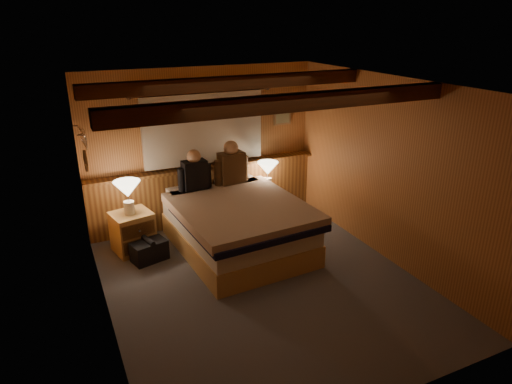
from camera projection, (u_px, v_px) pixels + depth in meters
floor at (263, 283)px, 5.61m from camera, size 4.20×4.20×0.00m
ceiling at (264, 85)px, 4.74m from camera, size 4.20×4.20×0.00m
wall_back at (203, 147)px, 6.95m from camera, size 3.60×0.00×3.60m
wall_left at (98, 220)px, 4.46m from camera, size 0.00×4.20×4.20m
wall_right at (388, 171)px, 5.88m from camera, size 0.00×4.20×4.20m
wall_front at (386, 284)px, 3.40m from camera, size 3.60×0.00×3.60m
wainscot at (206, 192)px, 7.15m from camera, size 3.60×0.23×0.94m
curtain_window at (204, 128)px, 6.77m from camera, size 2.18×0.09×1.11m
ceiling_beams at (258, 91)px, 4.90m from camera, size 3.60×1.65×0.16m
coat_rail at (84, 137)px, 5.66m from camera, size 0.05×0.55×0.24m
framed_print at (282, 117)px, 7.34m from camera, size 0.30×0.04×0.25m
bed at (238, 225)px, 6.30m from camera, size 1.73×2.18×0.71m
nightstand_left at (133, 232)px, 6.30m from camera, size 0.60×0.56×0.56m
nightstand_right at (265, 203)px, 7.35m from camera, size 0.48×0.43×0.51m
lamp_left at (127, 191)px, 6.06m from camera, size 0.36×0.36×0.47m
lamp_right at (268, 170)px, 7.16m from camera, size 0.33×0.33×0.43m
person_left at (195, 173)px, 6.57m from camera, size 0.51×0.22×0.62m
person_right at (231, 166)px, 6.81m from camera, size 0.56×0.26×0.68m
duffel_bag at (149, 251)px, 6.08m from camera, size 0.51×0.38×0.33m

